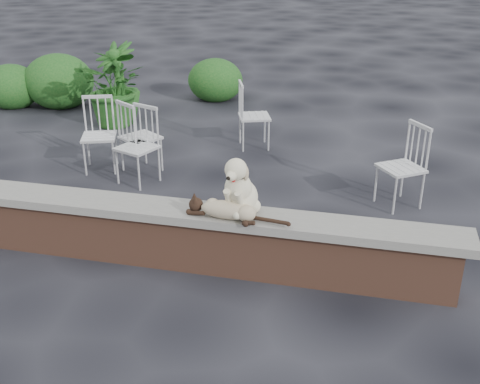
% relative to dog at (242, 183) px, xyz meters
% --- Properties ---
extents(ground, '(60.00, 60.00, 0.00)m').
position_rel_dog_xyz_m(ground, '(-1.12, -0.05, -0.86)').
color(ground, black).
rests_on(ground, ground).
extents(brick_wall, '(6.00, 0.30, 0.50)m').
position_rel_dog_xyz_m(brick_wall, '(-1.12, -0.05, -0.61)').
color(brick_wall, brown).
rests_on(brick_wall, ground).
extents(capstone, '(6.20, 0.40, 0.08)m').
position_rel_dog_xyz_m(capstone, '(-1.12, -0.05, -0.32)').
color(capstone, slate).
rests_on(capstone, brick_wall).
extents(dog, '(0.45, 0.54, 0.55)m').
position_rel_dog_xyz_m(dog, '(0.00, 0.00, 0.00)').
color(dog, beige).
rests_on(dog, capstone).
extents(cat, '(1.12, 0.47, 0.19)m').
position_rel_dog_xyz_m(cat, '(-0.08, -0.15, -0.18)').
color(cat, tan).
rests_on(cat, capstone).
extents(chair_e, '(0.72, 0.72, 0.94)m').
position_rel_dog_xyz_m(chair_e, '(-0.57, 3.25, -0.39)').
color(chair_e, silver).
rests_on(chair_e, ground).
extents(chair_a, '(0.72, 0.72, 0.94)m').
position_rel_dog_xyz_m(chair_a, '(-2.32, 1.95, -0.39)').
color(chair_a, silver).
rests_on(chair_a, ground).
extents(chair_c, '(0.78, 0.78, 0.94)m').
position_rel_dog_xyz_m(chair_c, '(-1.79, 2.04, -0.39)').
color(chair_c, silver).
rests_on(chair_c, ground).
extents(chair_b, '(0.72, 0.72, 0.94)m').
position_rel_dog_xyz_m(chair_b, '(-1.69, 1.67, -0.39)').
color(chair_b, silver).
rests_on(chair_b, ground).
extents(chair_d, '(0.78, 0.78, 0.94)m').
position_rel_dog_xyz_m(chair_d, '(1.41, 1.72, -0.39)').
color(chair_d, silver).
rests_on(chair_d, ground).
extents(potted_plant_a, '(1.17, 1.04, 1.23)m').
position_rel_dog_xyz_m(potted_plant_a, '(-2.89, 3.75, -0.24)').
color(potted_plant_a, '#154C19').
rests_on(potted_plant_a, ground).
extents(potted_plant_b, '(0.97, 0.97, 1.28)m').
position_rel_dog_xyz_m(potted_plant_b, '(-2.92, 3.88, -0.22)').
color(potted_plant_b, '#154C19').
rests_on(potted_plant_b, ground).
extents(shrubbery, '(4.33, 2.18, 0.96)m').
position_rel_dog_xyz_m(shrubbery, '(-3.87, 4.77, -0.47)').
color(shrubbery, '#154C19').
rests_on(shrubbery, ground).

